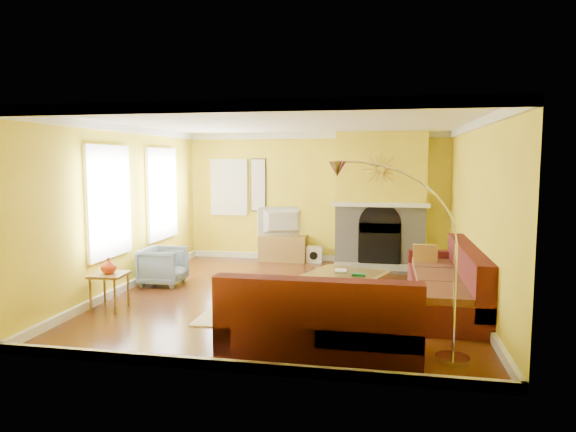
% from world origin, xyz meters
% --- Properties ---
extents(floor, '(5.50, 6.00, 0.02)m').
position_xyz_m(floor, '(0.00, 0.00, -0.01)').
color(floor, '#5D2D13').
rests_on(floor, ground).
extents(ceiling, '(5.50, 6.00, 0.02)m').
position_xyz_m(ceiling, '(0.00, 0.00, 2.71)').
color(ceiling, white).
rests_on(ceiling, ground).
extents(wall_back, '(5.50, 0.02, 2.70)m').
position_xyz_m(wall_back, '(0.00, 3.01, 1.35)').
color(wall_back, yellow).
rests_on(wall_back, ground).
extents(wall_front, '(5.50, 0.02, 2.70)m').
position_xyz_m(wall_front, '(0.00, -3.01, 1.35)').
color(wall_front, yellow).
rests_on(wall_front, ground).
extents(wall_left, '(0.02, 6.00, 2.70)m').
position_xyz_m(wall_left, '(-2.76, 0.00, 1.35)').
color(wall_left, yellow).
rests_on(wall_left, ground).
extents(wall_right, '(0.02, 6.00, 2.70)m').
position_xyz_m(wall_right, '(2.76, 0.00, 1.35)').
color(wall_right, yellow).
rests_on(wall_right, ground).
extents(baseboard, '(5.50, 6.00, 0.12)m').
position_xyz_m(baseboard, '(0.00, 0.00, 0.06)').
color(baseboard, white).
rests_on(baseboard, floor).
extents(crown_molding, '(5.50, 6.00, 0.12)m').
position_xyz_m(crown_molding, '(0.00, 0.00, 2.64)').
color(crown_molding, white).
rests_on(crown_molding, ceiling).
extents(window_left_near, '(0.06, 1.22, 1.72)m').
position_xyz_m(window_left_near, '(-2.72, 1.30, 1.50)').
color(window_left_near, white).
rests_on(window_left_near, wall_left).
extents(window_left_far, '(0.06, 1.22, 1.72)m').
position_xyz_m(window_left_far, '(-2.72, -0.60, 1.50)').
color(window_left_far, white).
rests_on(window_left_far, wall_left).
extents(window_back, '(0.82, 0.06, 1.22)m').
position_xyz_m(window_back, '(-1.90, 2.96, 1.55)').
color(window_back, white).
rests_on(window_back, wall_back).
extents(wall_art, '(0.34, 0.04, 1.14)m').
position_xyz_m(wall_art, '(-1.25, 2.97, 1.60)').
color(wall_art, white).
rests_on(wall_art, wall_back).
extents(fireplace, '(1.80, 0.40, 2.70)m').
position_xyz_m(fireplace, '(1.35, 2.80, 1.35)').
color(fireplace, gray).
rests_on(fireplace, floor).
extents(mantel, '(1.92, 0.22, 0.08)m').
position_xyz_m(mantel, '(1.35, 2.56, 1.25)').
color(mantel, white).
rests_on(mantel, fireplace).
extents(hearth, '(1.80, 0.70, 0.06)m').
position_xyz_m(hearth, '(1.35, 2.25, 0.03)').
color(hearth, gray).
rests_on(hearth, floor).
extents(sunburst, '(0.70, 0.04, 0.70)m').
position_xyz_m(sunburst, '(1.35, 2.57, 1.95)').
color(sunburst, olive).
rests_on(sunburst, fireplace).
extents(rug, '(2.40, 1.80, 0.02)m').
position_xyz_m(rug, '(0.18, -0.81, 0.01)').
color(rug, beige).
rests_on(rug, floor).
extents(sectional_sofa, '(3.09, 3.91, 0.90)m').
position_xyz_m(sectional_sofa, '(1.20, -0.74, 0.45)').
color(sectional_sofa, '#591C1C').
rests_on(sectional_sofa, floor).
extents(coffee_table, '(1.38, 1.38, 0.43)m').
position_xyz_m(coffee_table, '(0.87, -0.11, 0.21)').
color(coffee_table, white).
rests_on(coffee_table, floor).
extents(media_console, '(0.99, 0.45, 0.55)m').
position_xyz_m(media_console, '(-0.66, 2.77, 0.27)').
color(media_console, olive).
rests_on(media_console, floor).
extents(tv, '(1.01, 0.56, 0.60)m').
position_xyz_m(tv, '(-0.66, 2.77, 0.85)').
color(tv, black).
rests_on(tv, media_console).
extents(subwoofer, '(0.32, 0.32, 0.32)m').
position_xyz_m(subwoofer, '(0.01, 2.79, 0.16)').
color(subwoofer, white).
rests_on(subwoofer, floor).
extents(armchair, '(0.73, 0.71, 0.64)m').
position_xyz_m(armchair, '(-2.28, 0.34, 0.32)').
color(armchair, slate).
rests_on(armchair, floor).
extents(side_table, '(0.51, 0.51, 0.52)m').
position_xyz_m(side_table, '(-2.42, -1.17, 0.26)').
color(side_table, olive).
rests_on(side_table, floor).
extents(vase, '(0.25, 0.25, 0.23)m').
position_xyz_m(vase, '(-2.42, -1.17, 0.63)').
color(vase, red).
rests_on(vase, side_table).
extents(book, '(0.19, 0.25, 0.02)m').
position_xyz_m(book, '(0.70, 0.00, 0.44)').
color(book, white).
rests_on(book, coffee_table).
extents(arc_lamp, '(1.34, 0.36, 2.11)m').
position_xyz_m(arc_lamp, '(1.61, -2.30, 1.05)').
color(arc_lamp, silver).
rests_on(arc_lamp, floor).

